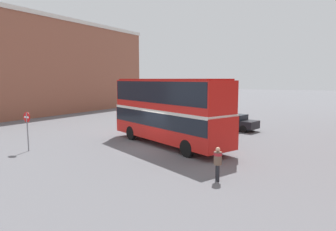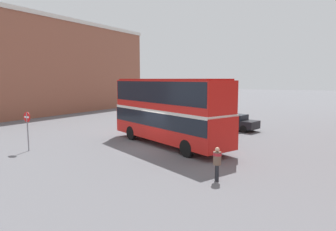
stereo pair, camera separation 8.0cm
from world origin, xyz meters
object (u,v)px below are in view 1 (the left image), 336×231
(parked_car_kerb_near, at_px, (153,108))
(no_entry_sign, at_px, (27,125))
(pedestrian_foreground, at_px, (218,160))
(double_decker_bus, at_px, (168,107))
(parked_car_kerb_far, at_px, (235,122))

(parked_car_kerb_near, bearing_deg, no_entry_sign, -79.61)
(pedestrian_foreground, relative_size, parked_car_kerb_near, 0.40)
(double_decker_bus, bearing_deg, parked_car_kerb_near, 148.73)
(double_decker_bus, distance_m, no_entry_sign, 9.34)
(pedestrian_foreground, height_order, no_entry_sign, no_entry_sign)
(double_decker_bus, height_order, pedestrian_foreground, double_decker_bus)
(pedestrian_foreground, bearing_deg, parked_car_kerb_near, -81.82)
(parked_car_kerb_far, bearing_deg, double_decker_bus, -91.83)
(pedestrian_foreground, xyz_separation_m, parked_car_kerb_near, (-17.11, 20.16, -0.18))
(parked_car_kerb_far, bearing_deg, no_entry_sign, -109.25)
(double_decker_bus, xyz_separation_m, parked_car_kerb_near, (-11.25, 14.82, -1.90))
(parked_car_kerb_far, xyz_separation_m, no_entry_sign, (-8.93, -14.83, 0.99))
(double_decker_bus, relative_size, no_entry_sign, 4.18)
(double_decker_bus, height_order, parked_car_kerb_near, double_decker_bus)
(parked_car_kerb_near, xyz_separation_m, no_entry_sign, (4.40, -21.08, 0.95))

